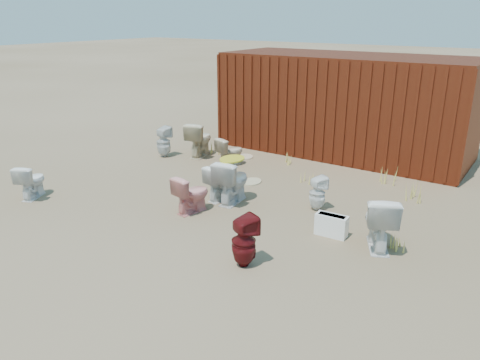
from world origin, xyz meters
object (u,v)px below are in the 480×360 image
Objects in this scene: toilet_front_c at (222,183)px; toilet_front_a at (31,181)px; toilet_front_pink at (192,194)px; toilet_back_a at (163,142)px; shipping_container at (345,104)px; toilet_back_beige_right at (230,152)px; toilet_back_yellowlid at (232,181)px; toilet_back_beige_left at (199,139)px; toilet_back_e at (317,193)px; toilet_front_maroon at (244,241)px; loose_tank at (331,225)px; toilet_front_e at (380,221)px.

toilet_front_a is at bearing 43.31° from toilet_front_c.
toilet_front_pink is 0.90× the size of toilet_back_a.
shipping_container is at bearing -134.74° from toilet_back_a.
toilet_front_c is (3.04, 1.95, 0.01)m from toilet_front_a.
toilet_back_beige_right is 0.80× the size of toilet_back_yellowlid.
toilet_front_c is at bearing -85.63° from toilet_front_pink.
toilet_back_a is (0.18, 3.42, 0.05)m from toilet_front_a.
toilet_back_e is at bearing 145.84° from toilet_back_beige_left.
toilet_back_yellowlid is (3.27, 1.97, 0.08)m from toilet_front_a.
toilet_front_maroon is at bearing 144.89° from toilet_back_beige_right.
toilet_front_pink is 3.49m from toilet_back_beige_left.
toilet_back_beige_right is 4.02m from loose_tank.
toilet_back_a is at bearing 22.64° from toilet_back_e.
toilet_back_beige_left is 1.70× the size of loose_tank.
toilet_back_a reaches higher than toilet_front_a.
loose_tank is at bearing 162.06° from toilet_back_e.
toilet_front_maroon reaches higher than toilet_front_c.
toilet_back_yellowlid is at bearing -28.03° from toilet_front_maroon.
toilet_back_beige_left reaches higher than toilet_front_c.
toilet_back_a is (-5.93, 1.69, -0.05)m from toilet_front_e.
toilet_front_a is 0.97× the size of toilet_front_c.
toilet_front_c is 2.36m from loose_tank.
toilet_back_beige_left reaches higher than toilet_back_yellowlid.
toilet_back_beige_right reaches higher than loose_tank.
toilet_back_beige_left is 5.06m from loose_tank.
toilet_front_a is at bearing 24.29° from toilet_back_yellowlid.
toilet_back_beige_right is (-4.17, 2.03, -0.09)m from toilet_front_e.
toilet_back_beige_right is (1.76, 0.34, -0.04)m from toilet_back_a.
toilet_front_maroon is 0.88× the size of toilet_back_beige_left.
shipping_container is 8.91× the size of toilet_front_pink.
toilet_front_maroon is at bearing 156.08° from toilet_front_a.
shipping_container is at bearing -105.33° from toilet_back_beige_right.
toilet_front_a is 0.78× the size of toilet_back_beige_left.
toilet_front_a is 0.78× the size of toilet_front_e.
shipping_container is 4.57m from toilet_back_a.
toilet_front_c is at bearing -96.98° from shipping_container.
toilet_front_e is 1.13× the size of toilet_back_a.
toilet_front_a is at bearing -119.35° from shipping_container.
toilet_front_c is at bearing 157.12° from toilet_back_a.
toilet_back_beige_left reaches higher than toilet_back_a.
toilet_front_pink is at bearing 70.74° from toilet_back_e.
toilet_front_maroon is at bearing 160.76° from toilet_front_pink.
toilet_back_beige_right is at bearing 145.89° from loose_tank.
toilet_back_a is 0.88m from toilet_back_beige_left.
toilet_front_c is (0.09, 0.77, 0.00)m from toilet_front_pink.
toilet_back_yellowlid reaches higher than toilet_back_e.
loose_tank is (1.80, -4.68, -1.02)m from shipping_container.
toilet_back_yellowlid is at bearing 126.70° from toilet_back_beige_left.
toilet_back_beige_left is at bearing -127.78° from toilet_front_a.
toilet_front_pink reaches higher than toilet_back_beige_right.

